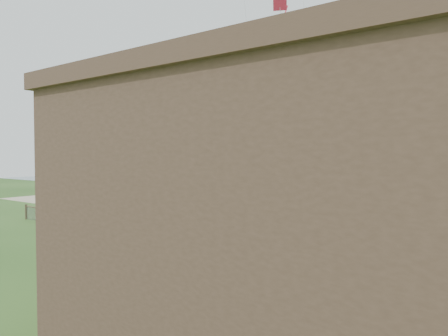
% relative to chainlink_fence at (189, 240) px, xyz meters
% --- Properties ---
extents(ground, '(160.00, 160.00, 0.00)m').
position_rel_chainlink_fence_xyz_m(ground, '(0.00, -6.00, -0.55)').
color(ground, '#2D521C').
rests_on(ground, ground).
extents(sand_beach, '(72.00, 20.00, 0.02)m').
position_rel_chainlink_fence_xyz_m(sand_beach, '(0.00, 16.00, -0.55)').
color(sand_beach, tan).
rests_on(sand_beach, ground).
extents(ocean, '(160.00, 68.00, 0.02)m').
position_rel_chainlink_fence_xyz_m(ocean, '(0.00, 60.00, -0.55)').
color(ocean, slate).
rests_on(ocean, ground).
extents(chainlink_fence, '(36.20, 0.20, 1.25)m').
position_rel_chainlink_fence_xyz_m(chainlink_fence, '(0.00, 0.00, 0.00)').
color(chainlink_fence, '#4B352A').
rests_on(chainlink_fence, ground).
extents(motel, '(15.00, 10.00, 7.00)m').
position_rel_chainlink_fence_xyz_m(motel, '(13.00, -7.00, 2.95)').
color(motel, '#4E3529').
rests_on(motel, ground).
extents(motel_deck, '(15.00, 2.00, 0.50)m').
position_rel_chainlink_fence_xyz_m(motel_deck, '(13.00, -1.00, -0.30)').
color(motel_deck, '#4E372C').
rests_on(motel_deck, ground).
extents(picnic_table, '(2.09, 1.81, 0.75)m').
position_rel_chainlink_fence_xyz_m(picnic_table, '(4.87, -1.19, -0.18)').
color(picnic_table, '#4E372C').
rests_on(picnic_table, ground).
extents(octopus_kite, '(3.32, 2.36, 6.78)m').
position_rel_chainlink_fence_xyz_m(octopus_kite, '(-1.61, 5.42, 9.80)').
color(octopus_kite, '#EE3E25').
extents(kite_red, '(1.78, 1.96, 2.36)m').
position_rel_chainlink_fence_xyz_m(kite_red, '(1.02, 8.91, 15.39)').
color(kite_red, red).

